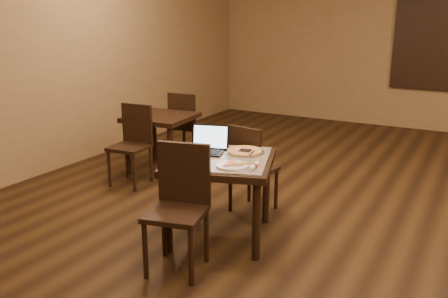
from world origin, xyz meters
The scene contains 16 objects.
ground centered at (0.00, 0.00, 0.00)m, with size 10.00×10.00×0.00m, color black.
wall_back centered at (0.00, 5.00, 1.50)m, with size 8.00×0.02×3.00m, color olive.
wall_left centered at (-4.00, 0.00, 1.50)m, with size 0.02×10.00×3.00m, color olive.
tiled_table centered at (-1.11, -0.48, 0.66)m, with size 1.16×1.16×0.76m.
chair_main_near centered at (-1.13, -1.10, 0.57)m, with size 0.53×0.53×1.01m.
chair_main_far centered at (-1.12, 0.14, 0.52)m, with size 0.46×0.46×0.93m.
laptop centered at (-1.31, -0.38, 0.83)m, with size 0.40×0.36×0.24m.
plate centered at (-0.89, -0.66, 0.77)m, with size 0.27×0.27×0.02m, color white.
pizza_slice centered at (-0.89, -0.66, 0.79)m, with size 0.19×0.19×0.02m, color beige, non-canonical shape.
pizza_pan centered at (-0.99, -0.24, 0.77)m, with size 0.38×0.38×0.01m, color silver.
pizza_whole centered at (-0.99, -0.24, 0.78)m, with size 0.32×0.32×0.02m.
spatula centered at (-0.97, -0.26, 0.79)m, with size 0.11×0.26×0.01m, color silver.
napkin_roll centered at (-0.71, -0.62, 0.78)m, with size 0.06×0.19×0.04m.
other_table_b centered at (-2.75, 0.85, 0.61)m, with size 0.85×0.85×0.74m.
other_table_b_chair_near centered at (-2.75, 0.29, 0.54)m, with size 0.45×0.45×0.96m.
other_table_b_chair_far centered at (-2.74, 1.40, 0.54)m, with size 0.45×0.45×0.96m.
Camera 1 is at (0.89, -3.99, 1.98)m, focal length 38.00 mm.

